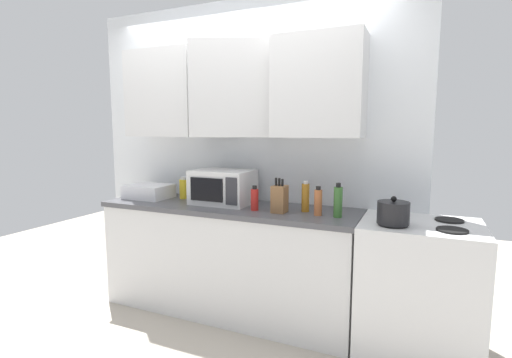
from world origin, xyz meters
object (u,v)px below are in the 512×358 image
bottle_green_oil (338,201)px  bottle_yellow_mustard (184,188)px  knife_block (280,199)px  kettle (393,213)px  bottle_spice_jar (318,202)px  stove_range (418,288)px  dish_rack (149,191)px  bottle_red_sauce (255,199)px  microwave (223,187)px  bottle_amber_vinegar (305,197)px

bottle_green_oil → bottle_yellow_mustard: bearing=172.8°
knife_block → bottle_yellow_mustard: knife_block is taller
kettle → bottle_spice_jar: (-0.51, 0.09, 0.01)m
stove_range → dish_rack: size_ratio=2.40×
dish_rack → bottle_red_sauce: 1.09m
bottle_spice_jar → knife_block: bearing=-176.4°
microwave → bottle_green_oil: microwave is taller
knife_block → stove_range: bearing=4.0°
dish_rack → knife_block: knife_block is taller
microwave → bottle_green_oil: 0.98m
bottle_spice_jar → bottle_red_sauce: size_ratio=1.11×
microwave → knife_block: size_ratio=1.85×
bottle_yellow_mustard → bottle_spice_jar: bearing=-8.0°
microwave → knife_block: microwave is taller
microwave → kettle: bearing=-8.6°
kettle → microwave: size_ratio=0.42×
microwave → bottle_green_oil: bearing=-6.6°
microwave → dish_rack: microwave is taller
microwave → bottle_red_sauce: 0.38m
bottle_spice_jar → bottle_red_sauce: 0.49m
knife_block → dish_rack: bearing=176.1°
kettle → microwave: (-1.35, 0.20, 0.06)m
bottle_spice_jar → bottle_red_sauce: bearing=-176.9°
microwave → bottle_green_oil: (0.98, -0.11, -0.03)m
stove_range → kettle: size_ratio=4.57×
kettle → knife_block: (-0.80, 0.07, 0.02)m
bottle_yellow_mustard → stove_range: bearing=-3.8°
knife_block → bottle_green_oil: bearing=2.4°
dish_rack → bottle_amber_vinegar: bearing=0.7°
bottle_green_oil → bottle_yellow_mustard: size_ratio=1.25×
bottle_red_sauce → bottle_yellow_mustard: bearing=165.3°
bottle_green_oil → bottle_red_sauce: (-0.63, -0.03, -0.03)m
stove_range → bottle_spice_jar: size_ratio=4.33×
knife_block → bottle_red_sauce: (-0.20, -0.01, -0.02)m
microwave → stove_range: bearing=-2.4°
kettle → microwave: microwave is taller
dish_rack → stove_range: bearing=-0.5°
dish_rack → bottle_red_sauce: bearing=-5.1°
kettle → bottle_spice_jar: bearing=170.1°
knife_block → bottle_yellow_mustard: 1.00m
microwave → bottle_yellow_mustard: microwave is taller
stove_range → bottle_amber_vinegar: (-0.80, 0.04, 0.56)m
bottle_green_oil → bottle_yellow_mustard: (-1.41, 0.18, -0.02)m
bottle_yellow_mustard → bottle_red_sauce: 0.81m
bottle_red_sauce → bottle_amber_vinegar: bottle_amber_vinegar is taller
kettle → bottle_green_oil: (-0.37, 0.09, 0.03)m
bottle_red_sauce → stove_range: bearing=3.8°
microwave → bottle_spice_jar: size_ratio=2.28×
microwave → bottle_red_sauce: microwave is taller
kettle → bottle_yellow_mustard: 1.80m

